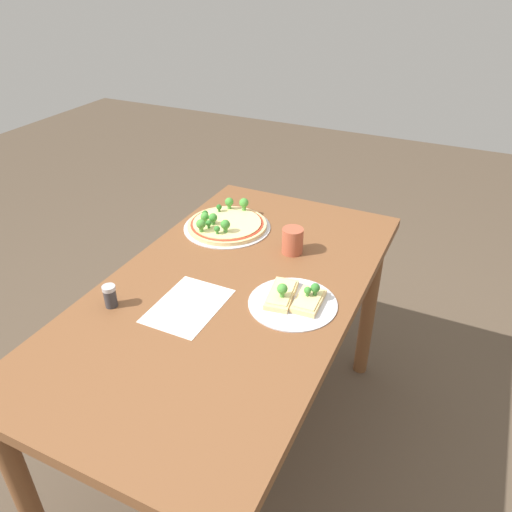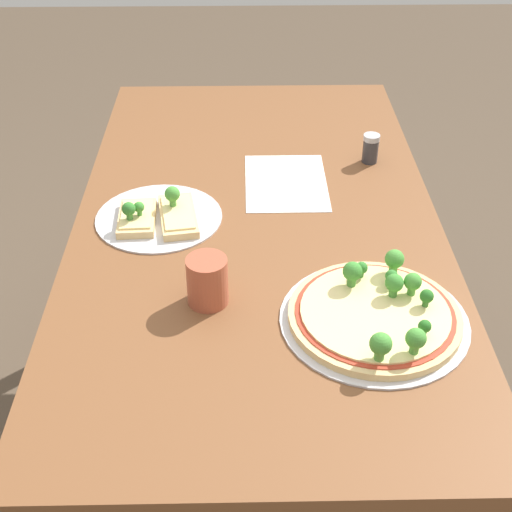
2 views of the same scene
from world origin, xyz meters
name	(u,v)px [view 1 (image 1 of 2)]	position (x,y,z in m)	size (l,w,h in m)	color
ground_plane	(236,448)	(0.00, 0.00, 0.00)	(8.00, 8.00, 0.00)	brown
dining_table	(231,314)	(0.00, 0.00, 0.66)	(1.38, 0.75, 0.76)	brown
pizza_tray_whole	(226,224)	(0.33, 0.20, 0.78)	(0.32, 0.32, 0.07)	silver
pizza_tray_slice	(294,299)	(0.01, -0.20, 0.77)	(0.26, 0.26, 0.07)	silver
drinking_cup	(293,241)	(0.28, -0.09, 0.81)	(0.07, 0.07, 0.09)	#AD5138
condiment_shaker	(110,296)	(-0.23, 0.27, 0.80)	(0.04, 0.04, 0.07)	#333338
paper_menu	(188,306)	(-0.13, 0.07, 0.76)	(0.25, 0.18, 0.00)	white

